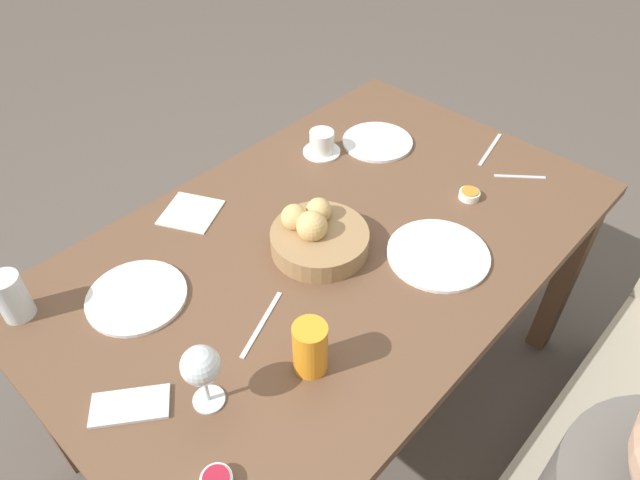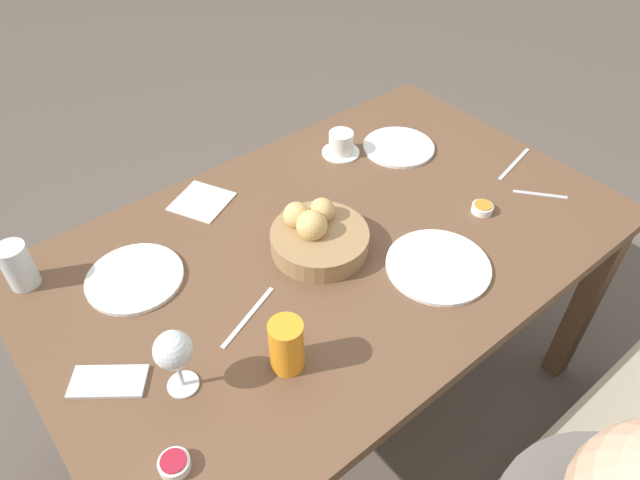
{
  "view_description": "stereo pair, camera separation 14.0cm",
  "coord_description": "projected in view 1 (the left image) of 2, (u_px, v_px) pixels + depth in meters",
  "views": [
    {
      "loc": [
        0.79,
        0.7,
        1.72
      ],
      "look_at": [
        0.04,
        0.0,
        0.76
      ],
      "focal_mm": 32.0,
      "sensor_mm": 36.0,
      "label": 1
    },
    {
      "loc": [
        0.69,
        0.8,
        1.72
      ],
      "look_at": [
        0.04,
        0.0,
        0.76
      ],
      "focal_mm": 32.0,
      "sensor_mm": 36.0,
      "label": 2
    }
  ],
  "objects": [
    {
      "name": "bread_basket",
      "position": [
        317.0,
        236.0,
        1.4
      ],
      "size": [
        0.24,
        0.24,
        0.12
      ],
      "color": "#99754C",
      "rests_on": "dining_table"
    },
    {
      "name": "plate_far_center",
      "position": [
        438.0,
        254.0,
        1.4
      ],
      "size": [
        0.25,
        0.25,
        0.01
      ],
      "color": "white",
      "rests_on": "dining_table"
    },
    {
      "name": "coffee_cup",
      "position": [
        322.0,
        143.0,
        1.71
      ],
      "size": [
        0.11,
        0.11,
        0.07
      ],
      "color": "white",
      "rests_on": "dining_table"
    },
    {
      "name": "wine_glass",
      "position": [
        201.0,
        367.0,
        1.04
      ],
      "size": [
        0.08,
        0.08,
        0.16
      ],
      "color": "silver",
      "rests_on": "dining_table"
    },
    {
      "name": "water_tumbler",
      "position": [
        11.0,
        297.0,
        1.23
      ],
      "size": [
        0.07,
        0.07,
        0.12
      ],
      "color": "silver",
      "rests_on": "dining_table"
    },
    {
      "name": "spoon_coffee",
      "position": [
        520.0,
        177.0,
        1.64
      ],
      "size": [
        0.1,
        0.12,
        0.0
      ],
      "color": "#B7B7BC",
      "rests_on": "dining_table"
    },
    {
      "name": "jam_bowl_honey",
      "position": [
        469.0,
        194.0,
        1.56
      ],
      "size": [
        0.06,
        0.06,
        0.02
      ],
      "color": "white",
      "rests_on": "dining_table"
    },
    {
      "name": "napkin",
      "position": [
        191.0,
        212.0,
        1.52
      ],
      "size": [
        0.19,
        0.19,
        0.0
      ],
      "color": "silver",
      "rests_on": "dining_table"
    },
    {
      "name": "plate_near_left",
      "position": [
        377.0,
        142.0,
        1.76
      ],
      "size": [
        0.22,
        0.22,
        0.01
      ],
      "color": "white",
      "rests_on": "dining_table"
    },
    {
      "name": "ground_plane",
      "position": [
        328.0,
        395.0,
        1.94
      ],
      "size": [
        10.0,
        10.0,
        0.0
      ],
      "primitive_type": "plane",
      "color": "#564C44"
    },
    {
      "name": "knife_silver",
      "position": [
        262.0,
        324.0,
        1.25
      ],
      "size": [
        0.18,
        0.08,
        0.0
      ],
      "color": "#B7B7BC",
      "rests_on": "dining_table"
    },
    {
      "name": "dining_table",
      "position": [
        330.0,
        264.0,
        1.51
      ],
      "size": [
        1.49,
        0.93,
        0.73
      ],
      "color": "brown",
      "rests_on": "ground_plane"
    },
    {
      "name": "cell_phone",
      "position": [
        130.0,
        406.0,
        1.1
      ],
      "size": [
        0.16,
        0.15,
        0.01
      ],
      "color": "silver",
      "rests_on": "dining_table"
    },
    {
      "name": "plate_near_right",
      "position": [
        137.0,
        297.0,
        1.3
      ],
      "size": [
        0.23,
        0.23,
        0.01
      ],
      "color": "white",
      "rests_on": "dining_table"
    },
    {
      "name": "juice_glass",
      "position": [
        310.0,
        348.0,
        1.13
      ],
      "size": [
        0.07,
        0.07,
        0.12
      ],
      "color": "orange",
      "rests_on": "dining_table"
    },
    {
      "name": "fork_silver",
      "position": [
        490.0,
        149.0,
        1.74
      ],
      "size": [
        0.19,
        0.05,
        0.0
      ],
      "color": "#B7B7BC",
      "rests_on": "dining_table"
    }
  ]
}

